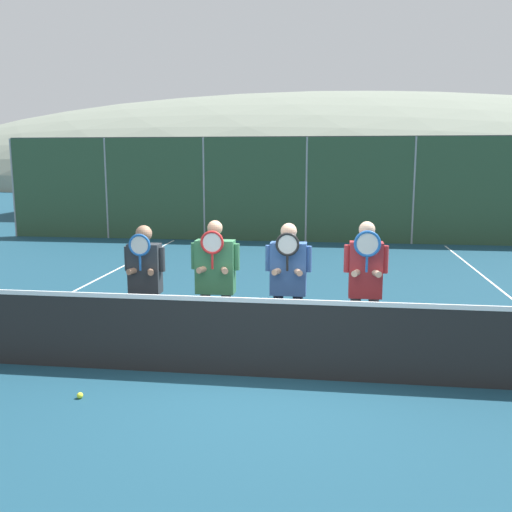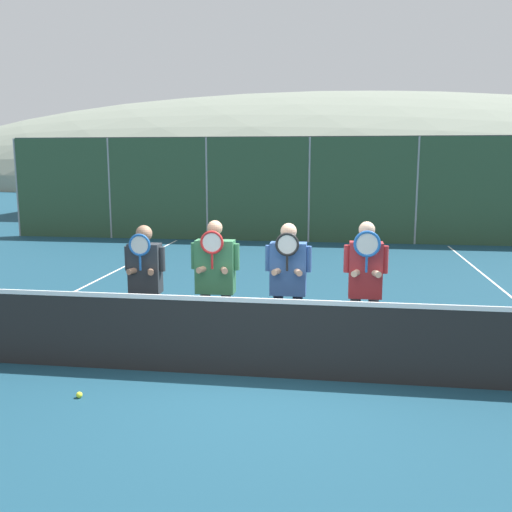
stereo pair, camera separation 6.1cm
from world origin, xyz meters
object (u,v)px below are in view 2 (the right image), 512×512
at_px(player_rightmost, 365,282).
at_px(tennis_ball_on_court, 79,395).
at_px(player_leftmost, 145,279).
at_px(car_far_left, 136,205).
at_px(car_left_of_center, 257,206).
at_px(player_center_right, 288,279).
at_px(car_center, 388,205).
at_px(player_center_left, 215,278).

xyz_separation_m(player_rightmost, tennis_ball_on_court, (-3.09, -1.48, -1.03)).
relative_size(player_leftmost, player_rightmost, 0.95).
height_order(car_far_left, car_left_of_center, car_left_of_center).
bearing_deg(player_leftmost, player_rightmost, -0.78).
height_order(player_leftmost, player_rightmost, player_rightmost).
relative_size(car_left_of_center, tennis_ball_on_court, 60.46).
relative_size(player_leftmost, car_far_left, 0.43).
height_order(player_rightmost, car_left_of_center, player_rightmost).
bearing_deg(player_leftmost, player_center_right, 2.18).
bearing_deg(player_center_right, player_rightmost, -6.50).
distance_m(player_rightmost, car_center, 13.67).
bearing_deg(car_far_left, car_center, 1.83).
bearing_deg(player_leftmost, player_center_left, -2.41).
relative_size(car_far_left, car_center, 0.94).
relative_size(player_center_right, car_left_of_center, 0.43).
relative_size(car_center, tennis_ball_on_court, 62.85).
bearing_deg(car_center, tennis_ball_on_court, -106.51).
bearing_deg(player_center_right, car_center, 80.15).
bearing_deg(player_rightmost, tennis_ball_on_court, -154.44).
bearing_deg(car_far_left, player_rightmost, -59.68).
bearing_deg(car_far_left, player_leftmost, -69.56).
bearing_deg(tennis_ball_on_court, car_center, 73.49).
xyz_separation_m(player_center_left, car_far_left, (-5.89, 13.31, -0.18)).
bearing_deg(car_center, player_rightmost, -95.79).
height_order(player_rightmost, tennis_ball_on_court, player_rightmost).
bearing_deg(tennis_ball_on_court, player_rightmost, 25.56).
distance_m(car_far_left, car_center, 9.16).
height_order(player_center_right, tennis_ball_on_court, player_center_right).
bearing_deg(car_far_left, player_center_left, -66.11).
distance_m(player_center_left, player_center_right, 0.93).
relative_size(player_center_right, car_center, 0.41).
relative_size(player_center_right, player_rightmost, 0.97).
relative_size(car_far_left, tennis_ball_on_court, 59.31).
distance_m(player_center_right, car_far_left, 14.85).
bearing_deg(player_rightmost, player_center_right, 173.50).
distance_m(player_center_right, tennis_ball_on_court, 2.84).
xyz_separation_m(player_center_left, car_left_of_center, (-1.37, 13.46, -0.17)).
bearing_deg(player_rightmost, player_leftmost, 179.22).
bearing_deg(car_left_of_center, tennis_ball_on_court, -89.34).
distance_m(car_left_of_center, car_center, 4.64).
distance_m(player_rightmost, car_far_left, 15.41).
bearing_deg(tennis_ball_on_court, car_far_left, 107.61).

